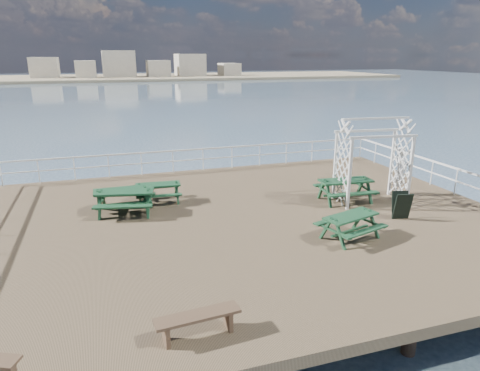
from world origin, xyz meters
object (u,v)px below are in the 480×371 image
Objects in this scene: picnic_table_e at (351,221)px; person at (400,171)px; picnic_table_b at (125,197)px; trellis_arbor at (372,165)px; picnic_table_d at (122,195)px; picnic_table_c at (345,186)px; flat_bench_far at (198,320)px; picnic_table_a at (158,189)px.

person is (4.24, 3.23, 0.41)m from picnic_table_e.
picnic_table_b is 9.16m from trellis_arbor.
picnic_table_b is 0.70× the size of trellis_arbor.
picnic_table_d is 10.84m from person.
trellis_arbor is (9.08, -1.80, 0.83)m from picnic_table_d.
picnic_table_c is at bearing -9.78° from picnic_table_d.
flat_bench_far is (-5.48, -3.27, -0.18)m from picnic_table_e.
trellis_arbor reaches higher than picnic_table_d.
person is (1.67, 0.44, -0.48)m from trellis_arbor.
trellis_arbor is at bearing -10.91° from picnic_table_d.
picnic_table_d is (-1.36, -0.66, 0.08)m from picnic_table_a.
trellis_arbor is (0.87, -0.34, 0.81)m from picnic_table_c.
picnic_table_b is 1.08× the size of picnic_table_e.
picnic_table_a is 1.52m from picnic_table_d.
picnic_table_c is 0.65× the size of trellis_arbor.
trellis_arbor reaches higher than picnic_table_b.
person reaches higher than picnic_table_b.
picnic_table_e is 3.90m from trellis_arbor.
picnic_table_b is at bearing -139.69° from picnic_table_a.
picnic_table_c is (6.85, -2.13, 0.10)m from picnic_table_a.
picnic_table_a is 1.59m from picnic_table_b.
picnic_table_d is at bearing 175.76° from trellis_arbor.
picnic_table_b reaches higher than picnic_table_a.
person reaches higher than picnic_table_e.
picnic_table_a is 0.90× the size of picnic_table_d.
flat_bench_far is (-0.34, -8.52, -0.15)m from picnic_table_a.
trellis_arbor reaches higher than person.
picnic_table_c is at bearing 45.20° from picnic_table_e.
picnic_table_a is 0.83× the size of picnic_table_c.
person reaches higher than picnic_table_a.
trellis_arbor is at bearing -13.74° from picnic_table_a.
person is at bearing 6.54° from picnic_table_c.
flat_bench_far is (-7.19, -6.40, -0.25)m from picnic_table_c.
person reaches higher than picnic_table_d.
trellis_arbor is (8.06, 6.06, 1.07)m from flat_bench_far.
picnic_table_e is (6.42, -4.31, -0.06)m from picnic_table_b.
person reaches higher than picnic_table_c.
picnic_table_a is at bearing 48.32° from picnic_table_b.
picnic_table_d is 1.11× the size of flat_bench_far.
picnic_table_e is at bearing -114.37° from picnic_table_c.
picnic_table_b is 7.65m from flat_bench_far.
picnic_table_c is 1.09× the size of picnic_table_d.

